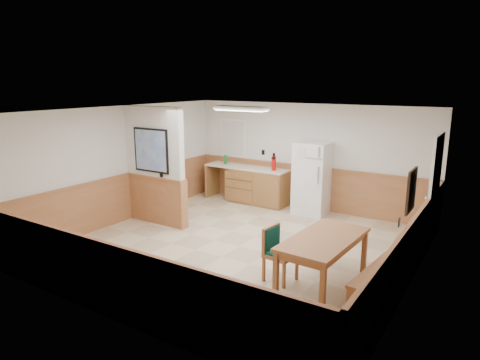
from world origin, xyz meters
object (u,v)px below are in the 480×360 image
Objects in this scene: dining_table at (324,243)px; dining_bench at (379,276)px; fire_extinguisher at (274,163)px; refrigerator at (312,178)px; soap_bottle at (225,159)px; dining_chair at (276,249)px.

dining_bench is (0.83, -0.00, -0.32)m from dining_table.
dining_bench is 3.52× the size of fire_extinguisher.
fire_extinguisher is (-3.40, 3.25, 0.75)m from dining_bench.
refrigerator is 2.46m from soap_bottle.
fire_extinguisher is at bearing 142.32° from dining_bench.
dining_chair is 4.90m from soap_bottle.
soap_bottle reaches higher than dining_chair.
soap_bottle is at bearing 175.68° from refrigerator.
soap_bottle is at bearing 143.61° from dining_table.
soap_bottle is (-4.04, 3.32, 0.36)m from dining_table.
refrigerator is at bearing 119.10° from dining_table.
fire_extinguisher reaches higher than dining_bench.
dining_chair is 4.00m from fire_extinguisher.
refrigerator is 0.97× the size of dining_table.
fire_extinguisher is (-1.90, 3.47, 0.59)m from dining_chair.
refrigerator is at bearing 110.84° from dining_chair.
fire_extinguisher is 1.46m from soap_bottle.
dining_bench is at bearing -25.69° from fire_extinguisher.
refrigerator is 3.59m from dining_chair.
dining_bench is 1.76× the size of dining_chair.
dining_table is at bearing -39.48° from soap_bottle.
dining_chair is at bearing -43.29° from fire_extinguisher.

